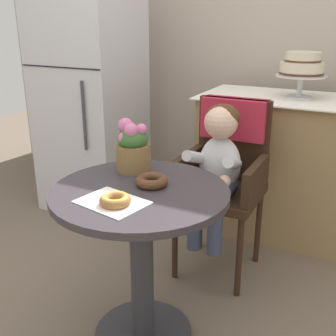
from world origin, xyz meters
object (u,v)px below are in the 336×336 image
object	(u,v)px
wicker_chair	(227,159)
flower_vase	(133,145)
tiered_cake_stand	(302,67)
cafe_table	(141,236)
seated_child	(218,160)
donut_front	(152,180)
donut_mid	(115,200)
refrigerator	(90,93)

from	to	relation	value
wicker_chair	flower_vase	size ratio (longest dim) A/B	4.04
flower_vase	tiered_cake_stand	distance (m)	1.25
cafe_table	flower_vase	distance (m)	0.40
wicker_chair	tiered_cake_stand	world-z (taller)	tiered_cake_stand
cafe_table	flower_vase	world-z (taller)	flower_vase
seated_child	wicker_chair	bearing A→B (deg)	90.00
cafe_table	tiered_cake_stand	distance (m)	1.47
donut_front	donut_mid	distance (m)	0.23
wicker_chair	seated_child	bearing A→B (deg)	-96.82
donut_front	flower_vase	size ratio (longest dim) A/B	0.56
donut_mid	cafe_table	bearing A→B (deg)	87.94
donut_front	donut_mid	bearing A→B (deg)	-97.19
wicker_chair	refrigerator	bearing A→B (deg)	156.28
cafe_table	seated_child	world-z (taller)	seated_child
flower_vase	refrigerator	bearing A→B (deg)	134.72
wicker_chair	donut_front	size ratio (longest dim) A/B	7.17
cafe_table	wicker_chair	distance (m)	0.77
donut_mid	tiered_cake_stand	bearing A→B (deg)	75.89
cafe_table	donut_front	world-z (taller)	donut_front
cafe_table	refrigerator	bearing A→B (deg)	133.67
donut_front	tiered_cake_stand	xyz separation A→B (m)	(0.34, 1.24, 0.34)
donut_mid	flower_vase	world-z (taller)	flower_vase
seated_child	donut_front	distance (m)	0.54
tiered_cake_stand	refrigerator	size ratio (longest dim) A/B	0.18
donut_front	refrigerator	world-z (taller)	refrigerator
wicker_chair	seated_child	world-z (taller)	seated_child
cafe_table	flower_vase	xyz separation A→B (m)	(-0.14, 0.18, 0.33)
cafe_table	donut_front	bearing A→B (deg)	68.86
refrigerator	cafe_table	bearing A→B (deg)	-46.33
wicker_chair	seated_child	distance (m)	0.16
cafe_table	seated_child	distance (m)	0.63
flower_vase	donut_front	bearing A→B (deg)	-37.04
refrigerator	donut_mid	bearing A→B (deg)	-50.52
tiered_cake_stand	refrigerator	world-z (taller)	refrigerator
donut_front	flower_vase	xyz separation A→B (m)	(-0.16, 0.12, 0.09)
donut_mid	donut_front	bearing A→B (deg)	82.81
tiered_cake_stand	wicker_chair	bearing A→B (deg)	-114.45
donut_front	tiered_cake_stand	distance (m)	1.33
cafe_table	refrigerator	world-z (taller)	refrigerator
seated_child	refrigerator	xyz separation A→B (m)	(-1.16, 0.51, 0.17)
cafe_table	tiered_cake_stand	size ratio (longest dim) A/B	2.40
seated_child	donut_front	bearing A→B (deg)	-99.48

